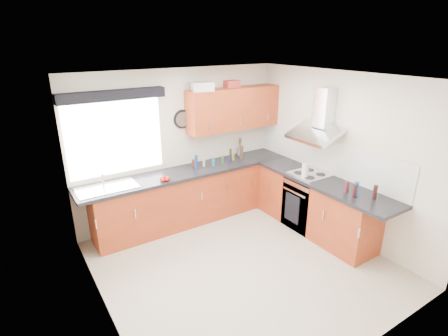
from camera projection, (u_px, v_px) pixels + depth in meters
ground_plane at (242, 264)px, 4.82m from camera, size 3.60×3.60×0.00m
ceiling at (246, 78)px, 3.94m from camera, size 3.60×3.60×0.02m
wall_back at (180, 146)px, 5.80m from camera, size 3.60×0.02×2.50m
wall_front at (369, 248)px, 2.96m from camera, size 3.60×0.02×2.50m
wall_left at (97, 218)px, 3.46m from camera, size 0.02×3.60×2.50m
wall_right at (340, 156)px, 5.30m from camera, size 0.02×3.60×2.50m
window at (116, 138)px, 5.15m from camera, size 1.40×0.02×1.10m
window_blind at (113, 95)px, 4.86m from camera, size 1.50×0.18×0.14m
splashback at (324, 155)px, 5.55m from camera, size 0.01×3.00×0.54m
base_cab_back at (185, 198)px, 5.80m from camera, size 3.00×0.58×0.86m
base_cab_corner at (261, 179)px, 6.61m from camera, size 0.60×0.60×0.86m
base_cab_right at (314, 205)px, 5.55m from camera, size 0.58×2.10×0.86m
worktop_back at (190, 172)px, 5.69m from camera, size 3.60×0.62×0.05m
worktop_right at (324, 182)px, 5.27m from camera, size 0.62×2.42×0.05m
sink at (107, 185)px, 4.99m from camera, size 0.84×0.46×0.10m
oven at (307, 202)px, 5.67m from camera, size 0.56×0.58×0.85m
hob_plate at (309, 174)px, 5.50m from camera, size 0.52×0.52×0.01m
extractor_hood at (319, 120)px, 5.25m from camera, size 0.52×0.78×0.66m
upper_cabinets at (234, 109)px, 5.95m from camera, size 1.70×0.35×0.70m
washing_machine at (142, 210)px, 5.44m from camera, size 0.57×0.55×0.82m
wall_clock at (183, 119)px, 5.63m from camera, size 0.30×0.04×0.30m
casserole at (202, 87)px, 5.43m from camera, size 0.38×0.32×0.14m
storage_box at (231, 84)px, 5.89m from camera, size 0.25×0.21×0.11m
utensil_pot at (240, 151)px, 6.40m from camera, size 0.10×0.10×0.13m
kitchen_roll at (305, 170)px, 5.35m from camera, size 0.12×0.12×0.22m
tomato_cluster at (165, 179)px, 5.25m from camera, size 0.15×0.15×0.06m
jar_0 at (194, 163)px, 5.87m from camera, size 0.04×0.04×0.10m
jar_1 at (196, 162)px, 5.68m from camera, size 0.05×0.05×0.24m
jar_2 at (214, 162)px, 5.82m from camera, size 0.05×0.05×0.15m
jar_3 at (241, 153)px, 6.15m from camera, size 0.07×0.07×0.24m
jar_4 at (214, 163)px, 5.84m from camera, size 0.04×0.04×0.11m
jar_5 at (194, 163)px, 5.82m from camera, size 0.07×0.07×0.12m
jar_6 at (229, 160)px, 6.01m from camera, size 0.05×0.05×0.10m
jar_7 at (233, 157)px, 6.13m from camera, size 0.05×0.05×0.11m
jar_8 at (231, 155)px, 6.02m from camera, size 0.04×0.04×0.24m
jar_9 at (204, 164)px, 5.82m from camera, size 0.04×0.04×0.11m
jar_10 at (223, 161)px, 5.93m from camera, size 0.04×0.04×0.12m
bottle_0 at (354, 191)px, 4.67m from camera, size 0.05×0.05×0.19m
bottle_1 at (356, 189)px, 4.70m from camera, size 0.06×0.06×0.21m
bottle_2 at (375, 192)px, 4.63m from camera, size 0.06×0.06×0.20m
bottle_3 at (347, 187)px, 4.84m from camera, size 0.06×0.06×0.16m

